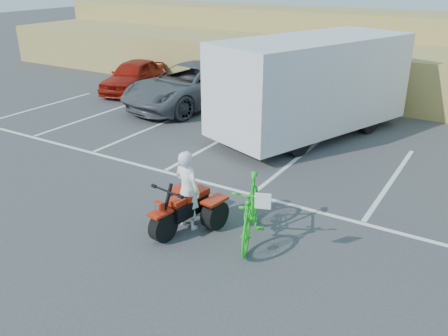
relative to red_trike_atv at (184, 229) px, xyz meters
The scene contains 11 objects.
ground 0.49m from the red_trike_atv, 25.56° to the right, with size 100.00×100.00×0.00m, color #3A3A3D.
parking_stripes 4.07m from the red_trike_atv, 71.20° to the left, with size 28.00×5.16×0.01m.
grass_embankment 15.34m from the red_trike_atv, 88.33° to the left, with size 40.00×8.50×3.10m.
red_trike_atv is the anchor object (origin of this frame).
rider 0.87m from the red_trike_atv, 81.89° to the left, with size 0.62×0.41×1.71m, color white.
green_dirt_bike 1.57m from the red_trike_atv, 16.67° to the left, with size 0.61×2.15×1.29m, color #14BF19.
grey_pickup 9.72m from the red_trike_atv, 123.98° to the left, with size 2.72×5.90×1.64m, color #46484E.
red_car 12.44m from the red_trike_atv, 135.89° to the left, with size 1.63×4.04×1.38m, color maroon.
cargo_trailer 7.32m from the red_trike_atv, 90.91° to the left, with size 4.83×7.18×3.11m.
quad_atv_blue 7.39m from the red_trike_atv, 108.17° to the left, with size 1.01×1.35×0.88m, color navy, non-canonical shape.
quad_atv_green 7.54m from the red_trike_atv, 93.24° to the left, with size 1.22×1.64×1.07m, color #155F1D, non-canonical shape.
Camera 1 is at (4.80, -6.74, 5.07)m, focal length 38.00 mm.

